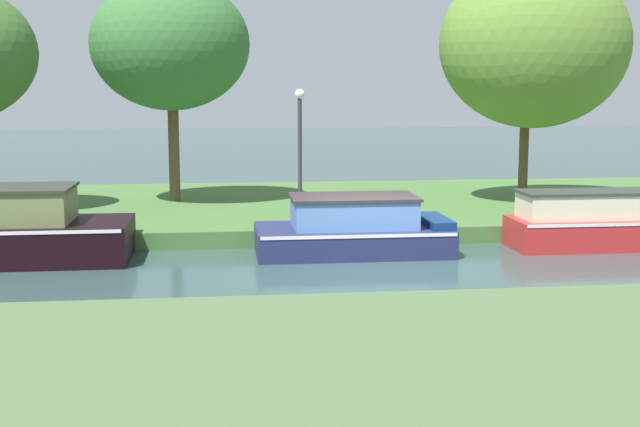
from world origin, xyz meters
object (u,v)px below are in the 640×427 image
object	(u,v)px
red_barge	(607,222)
mooring_post_far	(568,207)
navy_cruiser	(354,229)
willow_tree_right	(535,44)
willow_tree_centre	(170,45)
mooring_post_near	(630,207)
lamp_post	(300,140)

from	to	relation	value
red_barge	mooring_post_far	bearing A→B (deg)	100.54
navy_cruiser	willow_tree_right	xyz separation A→B (m)	(5.77, 4.70, 4.27)
navy_cruiser	willow_tree_right	world-z (taller)	willow_tree_right
navy_cruiser	mooring_post_far	xyz separation A→B (m)	(5.55, 1.54, 0.19)
willow_tree_centre	mooring_post_near	xyz separation A→B (m)	(11.36, -4.26, -4.10)
willow_tree_centre	willow_tree_right	bearing A→B (deg)	-6.22
navy_cruiser	mooring_post_near	world-z (taller)	navy_cruiser
willow_tree_centre	willow_tree_right	world-z (taller)	willow_tree_right
willow_tree_centre	willow_tree_right	size ratio (longest dim) A/B	0.93
red_barge	lamp_post	xyz separation A→B (m)	(-6.82, 2.18, 1.80)
navy_cruiser	willow_tree_right	size ratio (longest dim) A/B	0.63
red_barge	lamp_post	size ratio (longest dim) A/B	1.41
willow_tree_centre	mooring_post_far	bearing A→B (deg)	-23.58
willow_tree_right	mooring_post_near	bearing A→B (deg)	-66.36
mooring_post_near	mooring_post_far	distance (m)	1.60
willow_tree_right	mooring_post_near	distance (m)	5.37
navy_cruiser	willow_tree_right	bearing A→B (deg)	39.21
mooring_post_far	navy_cruiser	bearing A→B (deg)	-164.53
red_barge	mooring_post_near	bearing A→B (deg)	49.34
lamp_post	mooring_post_near	size ratio (longest dim) A/B	5.45
mooring_post_near	red_barge	bearing A→B (deg)	-130.66
lamp_post	mooring_post_far	bearing A→B (deg)	-5.61
lamp_post	willow_tree_centre	bearing A→B (deg)	131.65
willow_tree_centre	mooring_post_near	distance (m)	12.80
red_barge	lamp_post	distance (m)	7.39
red_barge	willow_tree_centre	xyz separation A→B (m)	(-10.04, 5.79, 4.21)
red_barge	mooring_post_near	world-z (taller)	red_barge
red_barge	navy_cruiser	world-z (taller)	red_barge
navy_cruiser	mooring_post_far	size ratio (longest dim) A/B	6.59
lamp_post	mooring_post_near	world-z (taller)	lamp_post
navy_cruiser	mooring_post_near	xyz separation A→B (m)	(7.15, 1.54, 0.16)
mooring_post_far	willow_tree_right	bearing A→B (deg)	86.08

